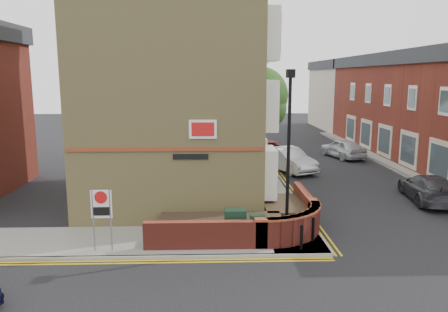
% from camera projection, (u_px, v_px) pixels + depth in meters
% --- Properties ---
extents(ground, '(120.00, 120.00, 0.00)m').
position_uv_depth(ground, '(246.00, 258.00, 15.08)').
color(ground, black).
rests_on(ground, ground).
extents(pavement_corner, '(13.00, 3.00, 0.12)m').
position_uv_depth(pavement_corner, '(150.00, 241.00, 16.43)').
color(pavement_corner, gray).
rests_on(pavement_corner, ground).
extents(pavement_main, '(2.00, 32.00, 0.12)m').
position_uv_depth(pavement_main, '(255.00, 164.00, 30.87)').
color(pavement_main, gray).
rests_on(pavement_main, ground).
extents(pavement_far, '(4.00, 40.00, 0.12)m').
position_uv_depth(pavement_far, '(429.00, 172.00, 28.28)').
color(pavement_far, gray).
rests_on(pavement_far, ground).
extents(kerb_side, '(13.00, 0.15, 0.12)m').
position_uv_depth(kerb_side, '(144.00, 257.00, 14.96)').
color(kerb_side, gray).
rests_on(kerb_side, ground).
extents(kerb_main_near, '(0.15, 32.00, 0.12)m').
position_uv_depth(kerb_main_near, '(270.00, 164.00, 30.90)').
color(kerb_main_near, gray).
rests_on(kerb_main_near, ground).
extents(kerb_main_far, '(0.15, 40.00, 0.12)m').
position_uv_depth(kerb_main_far, '(399.00, 172.00, 28.22)').
color(kerb_main_far, gray).
rests_on(kerb_main_far, ground).
extents(yellow_lines_side, '(13.00, 0.28, 0.01)m').
position_uv_depth(yellow_lines_side, '(143.00, 262.00, 14.72)').
color(yellow_lines_side, gold).
rests_on(yellow_lines_side, ground).
extents(yellow_lines_main, '(0.28, 32.00, 0.01)m').
position_uv_depth(yellow_lines_main, '(273.00, 165.00, 30.92)').
color(yellow_lines_main, gold).
rests_on(yellow_lines_main, ground).
extents(corner_building, '(8.95, 10.40, 13.60)m').
position_uv_depth(corner_building, '(177.00, 75.00, 21.74)').
color(corner_building, tan).
rests_on(corner_building, ground).
extents(garden_wall, '(6.80, 6.00, 1.20)m').
position_uv_depth(garden_wall, '(241.00, 232.00, 17.54)').
color(garden_wall, maroon).
rests_on(garden_wall, ground).
extents(lamppost, '(0.25, 0.50, 6.30)m').
position_uv_depth(lamppost, '(288.00, 156.00, 15.72)').
color(lamppost, black).
rests_on(lamppost, pavement_corner).
extents(utility_cabinet_large, '(0.80, 0.45, 1.20)m').
position_uv_depth(utility_cabinet_large, '(235.00, 225.00, 16.22)').
color(utility_cabinet_large, black).
rests_on(utility_cabinet_large, pavement_corner).
extents(utility_cabinet_small, '(0.55, 0.40, 1.10)m').
position_uv_depth(utility_cabinet_small, '(258.00, 229.00, 15.96)').
color(utility_cabinet_small, black).
rests_on(utility_cabinet_small, pavement_corner).
extents(bollard_near, '(0.11, 0.11, 0.90)m').
position_uv_depth(bollard_near, '(302.00, 237.00, 15.44)').
color(bollard_near, black).
rests_on(bollard_near, pavement_corner).
extents(bollard_far, '(0.11, 0.11, 0.90)m').
position_uv_depth(bollard_far, '(313.00, 229.00, 16.25)').
color(bollard_far, black).
rests_on(bollard_far, pavement_corner).
extents(zone_sign, '(0.72, 0.07, 2.20)m').
position_uv_depth(zone_sign, '(102.00, 209.00, 15.12)').
color(zone_sign, slate).
rests_on(zone_sign, pavement_corner).
extents(far_terrace, '(5.40, 30.40, 8.00)m').
position_uv_depth(far_terrace, '(427.00, 106.00, 31.55)').
color(far_terrace, maroon).
rests_on(far_terrace, ground).
extents(far_terrace_cream, '(5.40, 12.40, 8.00)m').
position_uv_depth(far_terrace_cream, '(341.00, 94.00, 52.19)').
color(far_terrace_cream, beige).
rests_on(far_terrace_cream, ground).
extents(tree_near, '(3.64, 3.65, 6.70)m').
position_uv_depth(tree_near, '(260.00, 100.00, 28.12)').
color(tree_near, '#382B1E').
rests_on(tree_near, pavement_main).
extents(tree_mid, '(4.03, 4.03, 7.42)m').
position_uv_depth(tree_mid, '(249.00, 88.00, 35.89)').
color(tree_mid, '#382B1E').
rests_on(tree_mid, pavement_main).
extents(tree_far, '(3.81, 3.81, 7.00)m').
position_uv_depth(tree_far, '(242.00, 89.00, 43.81)').
color(tree_far, '#382B1E').
rests_on(tree_far, pavement_main).
extents(traffic_light_assembly, '(0.20, 0.16, 4.20)m').
position_uv_depth(traffic_light_assembly, '(250.00, 115.00, 39.24)').
color(traffic_light_assembly, black).
rests_on(traffic_light_assembly, pavement_main).
extents(silver_car_near, '(3.46, 5.01, 1.56)m').
position_uv_depth(silver_car_near, '(288.00, 159.00, 28.75)').
color(silver_car_near, '#A7AAAF').
rests_on(silver_car_near, ground).
extents(red_car_main, '(3.54, 4.86, 1.23)m').
position_uv_depth(red_car_main, '(272.00, 149.00, 33.70)').
color(red_car_main, maroon).
rests_on(red_car_main, ground).
extents(grey_car_far, '(2.52, 4.92, 1.37)m').
position_uv_depth(grey_car_far, '(428.00, 188.00, 21.78)').
color(grey_car_far, '#323136').
rests_on(grey_car_far, ground).
extents(silver_car_far, '(2.86, 4.63, 1.47)m').
position_uv_depth(silver_car_far, '(343.00, 148.00, 33.48)').
color(silver_car_far, silver).
rests_on(silver_car_far, ground).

